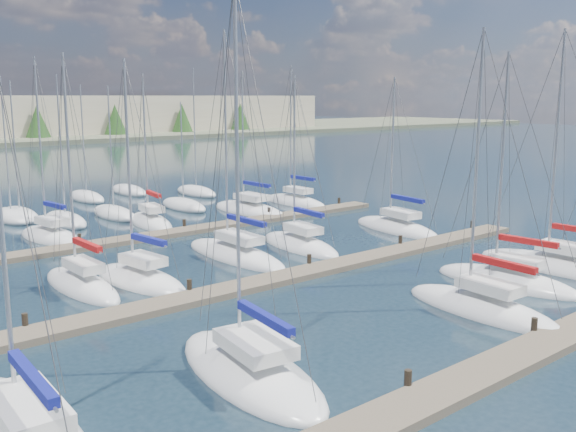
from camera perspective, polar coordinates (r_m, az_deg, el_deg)
ground at (r=73.39m, az=-23.61°, el=2.01°), size 400.00×400.00×0.00m
dock_near at (r=25.14m, az=18.18°, el=-12.58°), size 44.00×1.93×1.10m
dock_mid at (r=34.11m, az=-2.17°, el=-5.88°), size 44.00×1.93×1.10m
dock_far at (r=45.68m, az=-12.95°, el=-1.90°), size 44.00×1.93×1.10m
sailboat_e at (r=36.05m, az=18.87°, el=-5.50°), size 3.36×8.21×12.79m
sailboat_q at (r=55.47m, az=-3.49°, el=0.55°), size 3.39×8.90×12.68m
sailboat_p at (r=50.98m, az=-12.09°, el=-0.54°), size 3.46×7.40×12.30m
sailboat_j at (r=35.28m, az=-13.00°, el=-5.54°), size 3.45×7.57×12.47m
sailboat_k at (r=39.88m, az=-4.72°, el=-3.43°), size 2.68×9.66×14.47m
sailboat_o at (r=47.72m, az=-20.35°, el=-1.72°), size 3.41×7.24×13.25m
sailboat_c at (r=23.56m, az=-3.43°, el=-13.60°), size 4.43×9.13×14.48m
sailboat_m at (r=48.37m, az=9.62°, el=-1.06°), size 3.74×8.81×11.94m
sailboat_f at (r=40.06m, az=23.12°, el=-4.21°), size 3.19×10.21×14.22m
sailboat_r at (r=59.41m, az=0.66°, el=1.26°), size 2.39×8.09×13.31m
sailboat_i at (r=35.04m, az=-17.87°, el=-5.88°), size 2.33×7.70×12.70m
sailboat_l at (r=42.28m, az=1.05°, el=-2.59°), size 3.27×7.96×11.91m
sailboat_d at (r=31.24m, az=16.81°, el=-7.84°), size 2.96×8.37×13.53m
distant_boats at (r=56.73m, az=-23.20°, el=0.06°), size 36.93×20.75×13.30m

